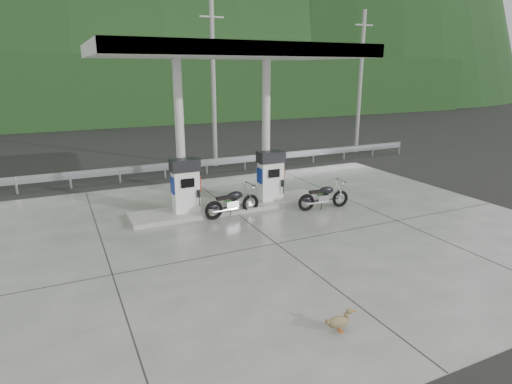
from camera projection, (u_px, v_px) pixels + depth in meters
name	position (u px, v px, depth m)	size (l,w,h in m)	color
ground	(261.00, 233.00, 13.08)	(160.00, 160.00, 0.00)	black
forecourt_apron	(261.00, 232.00, 13.08)	(18.00, 14.00, 0.02)	slate
pump_island	(230.00, 207.00, 15.23)	(7.00, 1.40, 0.15)	gray
gas_pump_left	(186.00, 186.00, 14.30)	(0.95, 0.55, 1.80)	white
gas_pump_right	(271.00, 176.00, 15.61)	(0.95, 0.55, 1.80)	white
canopy_column_left	(180.00, 136.00, 14.21)	(0.30, 0.30, 5.00)	silver
canopy_column_right	(266.00, 131.00, 15.52)	(0.30, 0.30, 5.00)	silver
canopy_roof	(228.00, 51.00, 13.77)	(8.50, 5.00, 0.40)	white
guardrail	(186.00, 161.00, 19.84)	(26.00, 0.16, 1.42)	gray
road	(168.00, 162.00, 23.07)	(60.00, 7.00, 0.01)	black
utility_pole_b	(214.00, 87.00, 21.05)	(0.22, 0.22, 8.00)	gray
utility_pole_c	(360.00, 84.00, 24.75)	(0.22, 0.22, 8.00)	gray
tree_band	(115.00, 90.00, 38.32)	(80.00, 6.00, 6.00)	black
forested_hills	(89.00, 102.00, 65.21)	(100.00, 40.00, 140.00)	black
motorcycle_left	(233.00, 203.00, 14.43)	(1.92, 0.60, 0.91)	black
motorcycle_right	(324.00, 197.00, 15.17)	(1.84, 0.58, 0.87)	black
duck	(339.00, 322.00, 8.06)	(0.54, 0.15, 0.39)	brown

